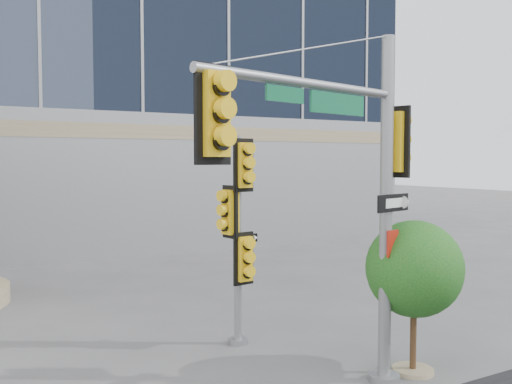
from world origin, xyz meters
TOP-DOWN VIEW (x-y plane):
  - ground at (0.00, 0.00)m, footprint 120.00×120.00m
  - main_signal_pole at (0.22, -1.47)m, footprint 4.75×1.58m
  - secondary_signal_pole at (-0.03, 1.89)m, footprint 0.82×0.60m
  - street_tree at (2.10, -1.15)m, footprint 1.86×1.82m

SIDE VIEW (x-z plane):
  - ground at x=0.00m, z-range 0.00..0.00m
  - street_tree at x=2.10m, z-range 0.46..3.37m
  - secondary_signal_pole at x=-0.03m, z-range 0.40..4.96m
  - main_signal_pole at x=0.22m, z-range 0.75..6.98m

